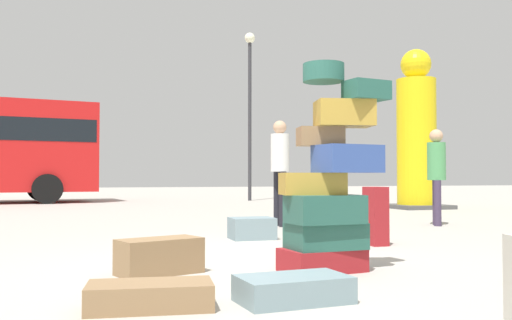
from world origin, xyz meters
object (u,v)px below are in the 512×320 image
suitcase_slate_right_side (252,228)px  yellow_dummy_statue (416,137)px  person_tourist_with_camera (437,168)px  suitcase_brown_left_side (159,256)px  suitcase_slate_white_trunk (293,289)px  suitcase_brown_upright_blue (150,296)px  person_passerby_in_red (280,163)px  suitcase_tower (330,187)px  lamp_post (250,90)px  suitcase_maroon_behind_tower (376,216)px

suitcase_slate_right_side → yellow_dummy_statue: (6.15, 5.48, 1.69)m
person_tourist_with_camera → suitcase_brown_left_side: bearing=-27.1°
suitcase_slate_white_trunk → suitcase_brown_left_side: suitcase_brown_left_side is taller
suitcase_brown_upright_blue → person_passerby_in_red: bearing=69.4°
suitcase_tower → lamp_post: (3.56, 13.95, 3.09)m
person_passerby_in_red → person_tourist_with_camera: bearing=71.7°
person_passerby_in_red → yellow_dummy_statue: 6.48m
suitcase_slate_right_side → suitcase_brown_upright_blue: 3.88m
suitcase_brown_upright_blue → yellow_dummy_statue: yellow_dummy_statue is taller
person_tourist_with_camera → suitcase_tower: bearing=-15.4°
suitcase_slate_right_side → suitcase_maroon_behind_tower: size_ratio=0.81×
yellow_dummy_statue → suitcase_maroon_behind_tower: bearing=-127.1°
suitcase_slate_right_side → suitcase_slate_white_trunk: (-0.83, -3.57, -0.05)m
lamp_post → person_passerby_in_red: bearing=-104.2°
suitcase_slate_right_side → person_tourist_with_camera: 3.75m
suitcase_maroon_behind_tower → person_passerby_in_red: bearing=92.9°
suitcase_slate_white_trunk → suitcase_slate_right_side: bearing=72.9°
suitcase_tower → suitcase_brown_upright_blue: suitcase_tower is taller
suitcase_slate_right_side → person_passerby_in_red: (0.99, 1.64, 0.90)m
suitcase_maroon_behind_tower → person_tourist_with_camera: person_tourist_with_camera is taller
suitcase_maroon_behind_tower → suitcase_brown_left_side: bearing=-157.8°
suitcase_tower → suitcase_brown_upright_blue: bearing=-151.3°
yellow_dummy_statue → lamp_post: lamp_post is taller
suitcase_brown_upright_blue → person_passerby_in_red: person_passerby_in_red is taller
suitcase_brown_upright_blue → suitcase_brown_left_side: bearing=87.0°
suitcase_brown_left_side → suitcase_tower: bearing=-32.6°
suitcase_maroon_behind_tower → person_tourist_with_camera: bearing=40.2°
suitcase_tower → suitcase_slate_white_trunk: (-0.72, -0.98, -0.64)m
suitcase_slate_white_trunk → person_passerby_in_red: 5.60m
suitcase_brown_upright_blue → yellow_dummy_statue: bearing=56.1°
suitcase_tower → suitcase_slate_right_side: (0.11, 2.59, -0.58)m
suitcase_slate_right_side → person_passerby_in_red: person_passerby_in_red is taller
person_passerby_in_red → lamp_post: size_ratio=0.30×
suitcase_tower → lamp_post: 14.73m
suitcase_slate_white_trunk → suitcase_brown_left_side: bearing=113.2°
suitcase_maroon_behind_tower → suitcase_slate_right_side: bearing=136.5°
suitcase_brown_left_side → lamp_post: lamp_post is taller
suitcase_brown_left_side → suitcase_slate_right_side: bearing=37.0°
suitcase_slate_right_side → suitcase_slate_white_trunk: bearing=-101.9°
suitcase_maroon_behind_tower → lamp_post: bearing=78.3°
yellow_dummy_statue → person_passerby_in_red: bearing=-143.4°
suitcase_brown_left_side → person_passerby_in_red: 4.72m
suitcase_slate_white_trunk → person_passerby_in_red: bearing=66.7°
suitcase_slate_right_side → yellow_dummy_statue: size_ratio=0.14×
suitcase_slate_right_side → suitcase_brown_upright_blue: bearing=-115.3°
suitcase_brown_left_side → person_passerby_in_red: bearing=38.1°
suitcase_slate_right_side → person_passerby_in_red: bearing=60.1°
suitcase_brown_upright_blue → lamp_post: lamp_post is taller
suitcase_tower → person_tourist_with_camera: (3.64, 3.58, 0.23)m
suitcase_slate_right_side → person_tourist_with_camera: bearing=16.8°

